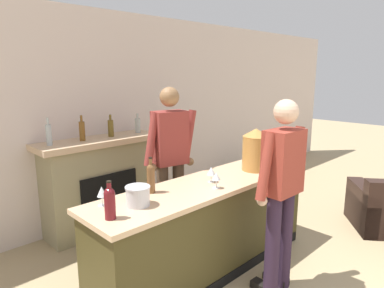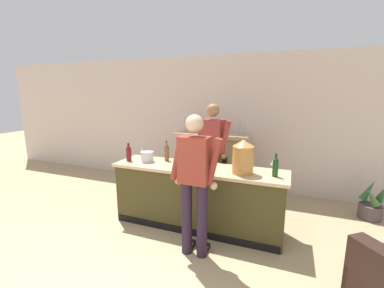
# 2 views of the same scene
# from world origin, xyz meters

# --- Properties ---
(wall_back_panel) EXTENTS (12.00, 0.07, 2.75)m
(wall_back_panel) POSITION_xyz_m (0.00, 4.27, 1.38)
(wall_back_panel) COLOR beige
(wall_back_panel) RESTS_ON ground_plane
(bar_counter) EXTENTS (2.56, 0.65, 0.93)m
(bar_counter) POSITION_xyz_m (0.20, 2.40, 0.47)
(bar_counter) COLOR #3F371A
(bar_counter) RESTS_ON ground_plane
(fireplace_stone) EXTENTS (1.53, 0.52, 1.49)m
(fireplace_stone) POSITION_xyz_m (-0.07, 4.01, 0.60)
(fireplace_stone) COLOR gray
(fireplace_stone) RESTS_ON ground_plane
(potted_plant_corner) EXTENTS (0.37, 0.38, 0.66)m
(potted_plant_corner) POSITION_xyz_m (2.73, 3.64, 0.23)
(potted_plant_corner) COLOR #504246
(potted_plant_corner) RESTS_ON ground_plane
(person_customer) EXTENTS (0.66, 0.31, 1.76)m
(person_customer) POSITION_xyz_m (0.40, 1.74, 0.97)
(person_customer) COLOR #2B1C2F
(person_customer) RESTS_ON ground_plane
(person_bartender) EXTENTS (0.65, 0.36, 1.83)m
(person_bartender) POSITION_xyz_m (0.24, 3.01, 1.02)
(person_bartender) COLOR brown
(person_bartender) RESTS_ON ground_plane
(copper_dispenser) EXTENTS (0.29, 0.32, 0.46)m
(copper_dispenser) POSITION_xyz_m (0.86, 2.34, 1.16)
(copper_dispenser) COLOR #BE843F
(copper_dispenser) RESTS_ON bar_counter
(ice_bucket_steel) EXTENTS (0.20, 0.20, 0.16)m
(ice_bucket_steel) POSITION_xyz_m (-0.64, 2.39, 1.01)
(ice_bucket_steel) COLOR silver
(ice_bucket_steel) RESTS_ON bar_counter
(wine_bottle_riesling_slim) EXTENTS (0.07, 0.07, 0.32)m
(wine_bottle_riesling_slim) POSITION_xyz_m (-0.38, 2.56, 1.08)
(wine_bottle_riesling_slim) COLOR brown
(wine_bottle_riesling_slim) RESTS_ON bar_counter
(wine_bottle_merlot_tall) EXTENTS (0.08, 0.08, 0.29)m
(wine_bottle_merlot_tall) POSITION_xyz_m (-0.93, 2.32, 1.06)
(wine_bottle_merlot_tall) COLOR maroon
(wine_bottle_merlot_tall) RESTS_ON bar_counter
(wine_bottle_rose_blush) EXTENTS (0.07, 0.07, 0.30)m
(wine_bottle_rose_blush) POSITION_xyz_m (1.28, 2.36, 1.07)
(wine_bottle_rose_blush) COLOR #153F18
(wine_bottle_rose_blush) RESTS_ON bar_counter
(wine_glass_near_bucket) EXTENTS (0.08, 0.08, 0.16)m
(wine_glass_near_bucket) POSITION_xyz_m (-0.85, 2.58, 1.05)
(wine_glass_near_bucket) COLOR silver
(wine_glass_near_bucket) RESTS_ON bar_counter
(wine_glass_back_row) EXTENTS (0.07, 0.07, 0.17)m
(wine_glass_back_row) POSITION_xyz_m (1.24, 2.63, 1.05)
(wine_glass_back_row) COLOR silver
(wine_glass_back_row) RESTS_ON bar_counter
(wine_glass_front_right) EXTENTS (0.08, 0.08, 0.15)m
(wine_glass_front_right) POSITION_xyz_m (0.21, 2.39, 1.04)
(wine_glass_front_right) COLOR silver
(wine_glass_front_right) RESTS_ON bar_counter
(wine_glass_by_dispenser) EXTENTS (0.08, 0.08, 0.15)m
(wine_glass_by_dispenser) POSITION_xyz_m (0.11, 2.23, 1.04)
(wine_glass_by_dispenser) COLOR silver
(wine_glass_by_dispenser) RESTS_ON bar_counter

